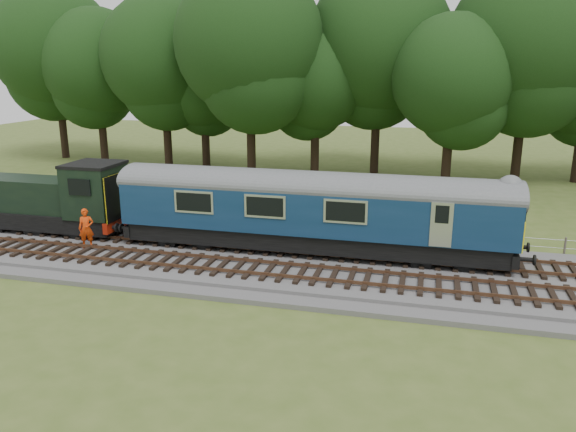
# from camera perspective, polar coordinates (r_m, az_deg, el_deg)

# --- Properties ---
(ground) EXTENTS (120.00, 120.00, 0.00)m
(ground) POSITION_cam_1_polar(r_m,az_deg,el_deg) (25.03, 5.27, -5.65)
(ground) COLOR #495F23
(ground) RESTS_ON ground
(ballast) EXTENTS (70.00, 7.00, 0.35)m
(ballast) POSITION_cam_1_polar(r_m,az_deg,el_deg) (24.97, 5.28, -5.27)
(ballast) COLOR #4C4C4F
(ballast) RESTS_ON ground
(track_north) EXTENTS (67.20, 2.40, 0.21)m
(track_north) POSITION_cam_1_polar(r_m,az_deg,el_deg) (26.19, 5.79, -3.73)
(track_north) COLOR black
(track_north) RESTS_ON ballast
(track_south) EXTENTS (67.20, 2.40, 0.21)m
(track_south) POSITION_cam_1_polar(r_m,az_deg,el_deg) (23.40, 4.67, -6.05)
(track_south) COLOR black
(track_south) RESTS_ON ballast
(fence) EXTENTS (64.00, 0.12, 1.00)m
(fence) POSITION_cam_1_polar(r_m,az_deg,el_deg) (29.24, 6.69, -2.59)
(fence) COLOR #6B6054
(fence) RESTS_ON ground
(tree_line) EXTENTS (70.00, 8.00, 18.00)m
(tree_line) POSITION_cam_1_polar(r_m,az_deg,el_deg) (46.13, 9.67, 3.89)
(tree_line) COLOR black
(tree_line) RESTS_ON ground
(dmu_railcar) EXTENTS (18.05, 2.86, 3.88)m
(dmu_railcar) POSITION_cam_1_polar(r_m,az_deg,el_deg) (25.84, 2.39, 1.14)
(dmu_railcar) COLOR black
(dmu_railcar) RESTS_ON ground
(shunter_loco) EXTENTS (8.92, 2.60, 3.38)m
(shunter_loco) POSITION_cam_1_polar(r_m,az_deg,el_deg) (31.84, -22.97, 1.45)
(shunter_loco) COLOR black
(shunter_loco) RESTS_ON ground
(worker) EXTENTS (0.83, 0.72, 1.92)m
(worker) POSITION_cam_1_polar(r_m,az_deg,el_deg) (28.39, -19.81, -1.18)
(worker) COLOR #EA3F0C
(worker) RESTS_ON ballast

